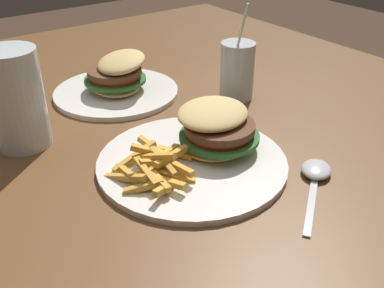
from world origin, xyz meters
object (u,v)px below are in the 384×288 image
spoon (316,172)px  meal_plate_far (117,81)px  juice_glass (237,72)px  beer_glass (17,102)px  meal_plate_near (202,146)px

spoon → meal_plate_far: (-0.10, 0.45, 0.02)m
juice_glass → spoon: size_ratio=1.23×
juice_glass → meal_plate_far: size_ratio=0.76×
beer_glass → spoon: 0.49m
meal_plate_far → meal_plate_near: bearing=-92.5°
beer_glass → spoon: (0.32, -0.36, -0.07)m
beer_glass → juice_glass: bearing=-9.1°
beer_glass → spoon: bearing=-48.0°
spoon → juice_glass: bearing=36.1°
spoon → meal_plate_far: bearing=66.0°
juice_glass → meal_plate_far: juice_glass is taller
meal_plate_near → juice_glass: size_ratio=1.52×
beer_glass → meal_plate_far: 0.25m
beer_glass → meal_plate_far: size_ratio=0.64×
spoon → beer_glass: bearing=95.9°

